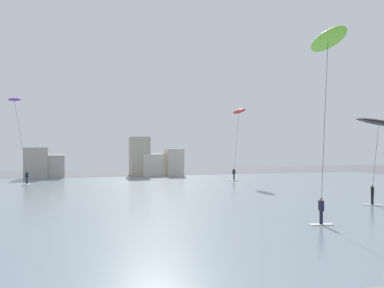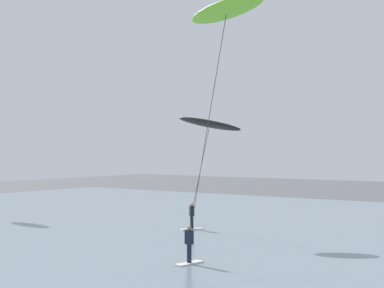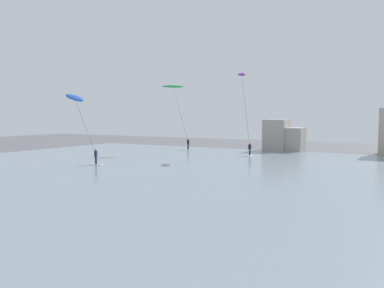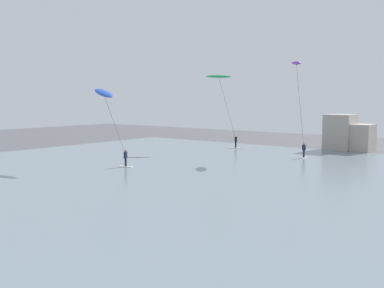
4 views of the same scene
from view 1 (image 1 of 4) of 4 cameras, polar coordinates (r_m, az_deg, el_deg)
name	(u,v)px [view 1 (image 1 of 4)]	position (r m, az deg, el deg)	size (l,w,h in m)	color
water_bay	(142,200)	(36.00, -7.08, -7.79)	(84.00, 52.00, 0.10)	slate
far_shore_buildings	(106,162)	(63.16, -12.03, -2.49)	(23.35, 4.91, 6.13)	#A89E93
kitesurfer_purple	(16,109)	(53.57, -23.54, 4.49)	(2.91, 2.92, 10.54)	silver
kitesurfer_black	(378,128)	(32.76, 24.73, 2.06)	(3.04, 4.66, 7.05)	silver
kitesurfer_lime	(327,55)	(22.81, 18.51, 11.76)	(3.02, 4.93, 10.69)	silver
kitesurfer_red	(239,116)	(53.22, 6.59, 3.95)	(1.64, 4.65, 9.49)	silver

